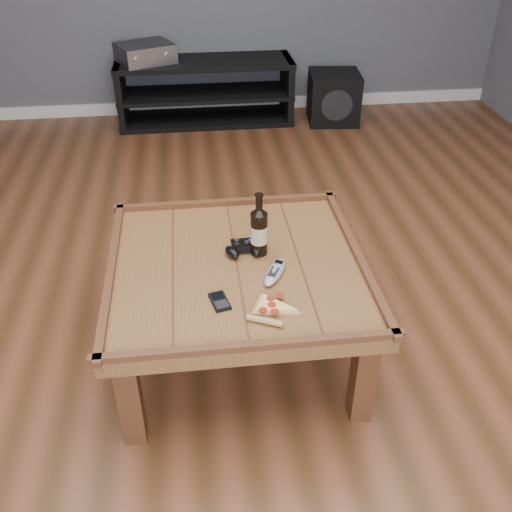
{
  "coord_description": "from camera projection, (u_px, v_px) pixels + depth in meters",
  "views": [
    {
      "loc": [
        -0.15,
        -1.83,
        1.73
      ],
      "look_at": [
        0.07,
        -0.06,
        0.52
      ],
      "focal_mm": 40.0,
      "sensor_mm": 36.0,
      "label": 1
    }
  ],
  "objects": [
    {
      "name": "beer_bottle",
      "position": [
        259.0,
        230.0,
        2.25
      ],
      "size": [
        0.07,
        0.07,
        0.27
      ],
      "color": "black",
      "rests_on": "coffee_table"
    },
    {
      "name": "subwoofer",
      "position": [
        334.0,
        97.0,
        4.65
      ],
      "size": [
        0.43,
        0.43,
        0.39
      ],
      "rotation": [
        0.0,
        0.0,
        -0.1
      ],
      "color": "black",
      "rests_on": "ground"
    },
    {
      "name": "media_console",
      "position": [
        205.0,
        92.0,
        4.62
      ],
      "size": [
        1.4,
        0.45,
        0.5
      ],
      "color": "black",
      "rests_on": "ground"
    },
    {
      "name": "game_controller",
      "position": [
        244.0,
        249.0,
        2.29
      ],
      "size": [
        0.18,
        0.12,
        0.05
      ],
      "rotation": [
        0.0,
        0.0,
        0.05
      ],
      "color": "black",
      "rests_on": "coffee_table"
    },
    {
      "name": "ground",
      "position": [
        239.0,
        348.0,
        2.5
      ],
      "size": [
        6.0,
        6.0,
        0.0
      ],
      "primitive_type": "plane",
      "color": "#442713",
      "rests_on": "ground"
    },
    {
      "name": "av_receiver",
      "position": [
        145.0,
        53.0,
        4.39
      ],
      "size": [
        0.5,
        0.46,
        0.14
      ],
      "rotation": [
        0.0,
        0.0,
        0.42
      ],
      "color": "black",
      "rests_on": "media_console"
    },
    {
      "name": "smartphone",
      "position": [
        220.0,
        301.0,
        2.04
      ],
      "size": [
        0.08,
        0.12,
        0.01
      ],
      "rotation": [
        0.0,
        0.0,
        0.24
      ],
      "color": "black",
      "rests_on": "coffee_table"
    },
    {
      "name": "coffee_table",
      "position": [
        237.0,
        276.0,
        2.28
      ],
      "size": [
        1.03,
        1.03,
        0.48
      ],
      "color": "brown",
      "rests_on": "ground"
    },
    {
      "name": "remote_control",
      "position": [
        275.0,
        272.0,
        2.17
      ],
      "size": [
        0.14,
        0.2,
        0.03
      ],
      "rotation": [
        0.0,
        0.0,
        -0.46
      ],
      "color": "#969BA2",
      "rests_on": "coffee_table"
    },
    {
      "name": "baseboard",
      "position": [
        205.0,
        105.0,
        4.92
      ],
      "size": [
        5.0,
        0.02,
        0.1
      ],
      "primitive_type": "cube",
      "color": "silver",
      "rests_on": "ground"
    },
    {
      "name": "game_console",
      "position": [
        332.0,
        110.0,
        4.66
      ],
      "size": [
        0.14,
        0.21,
        0.24
      ],
      "rotation": [
        0.0,
        0.0,
        -0.18
      ],
      "color": "gray",
      "rests_on": "ground"
    },
    {
      "name": "pizza_slice",
      "position": [
        271.0,
        309.0,
        2.0
      ],
      "size": [
        0.22,
        0.27,
        0.02
      ],
      "rotation": [
        0.0,
        0.0,
        -0.44
      ],
      "color": "tan",
      "rests_on": "coffee_table"
    }
  ]
}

